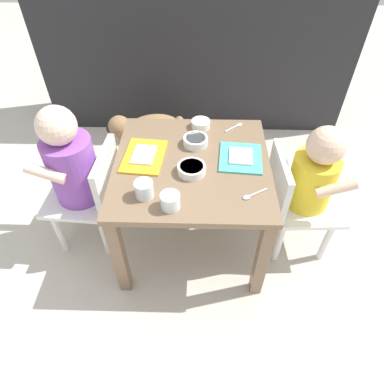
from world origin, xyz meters
TOP-DOWN VIEW (x-y plane):
  - ground_plane at (0.00, 0.00)m, footprint 7.00×7.00m
  - kitchen_cabinet_back at (0.00, 1.05)m, footprint 1.80×0.34m
  - dining_table at (0.00, 0.00)m, footprint 0.59×0.60m
  - seated_child_left at (-0.46, 0.01)m, footprint 0.30×0.30m
  - seated_child_right at (0.46, -0.01)m, footprint 0.29×0.29m
  - dog at (-0.27, 0.59)m, footprint 0.42×0.23m
  - food_tray_left at (-0.19, 0.03)m, footprint 0.17×0.22m
  - food_tray_right at (0.19, 0.03)m, footprint 0.17×0.19m
  - water_cup_left at (-0.16, -0.18)m, footprint 0.06×0.06m
  - water_cup_right at (-0.06, -0.23)m, footprint 0.07×0.07m
  - cereal_bowl_left_side at (0.01, 0.11)m, footprint 0.10×0.10m
  - cereal_bowl_right_side at (0.00, -0.05)m, footprint 0.10×0.10m
  - veggie_bowl_far at (0.03, 0.24)m, footprint 0.08×0.08m
  - spoon_by_left_tray at (0.21, -0.17)m, footprint 0.09×0.06m
  - spoon_by_right_tray at (0.18, 0.24)m, footprint 0.08×0.08m

SIDE VIEW (x-z plane):
  - ground_plane at x=0.00m, z-range 0.00..0.00m
  - dog at x=-0.27m, z-range 0.04..0.33m
  - dining_table at x=0.00m, z-range 0.15..0.60m
  - seated_child_right at x=0.46m, z-range 0.07..0.69m
  - seated_child_left at x=-0.46m, z-range 0.07..0.74m
  - spoon_by_left_tray at x=0.21m, z-range 0.45..0.45m
  - spoon_by_right_tray at x=0.18m, z-range 0.45..0.45m
  - food_tray_left at x=-0.19m, z-range 0.44..0.46m
  - food_tray_right at x=0.19m, z-range 0.44..0.46m
  - cereal_bowl_right_side at x=0.00m, z-range 0.45..0.48m
  - veggie_bowl_far at x=0.03m, z-range 0.45..0.48m
  - cereal_bowl_left_side at x=0.01m, z-range 0.45..0.48m
  - water_cup_right at x=-0.06m, z-range 0.44..0.50m
  - water_cup_left at x=-0.16m, z-range 0.44..0.50m
  - kitchen_cabinet_back at x=0.00m, z-range 0.00..1.05m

